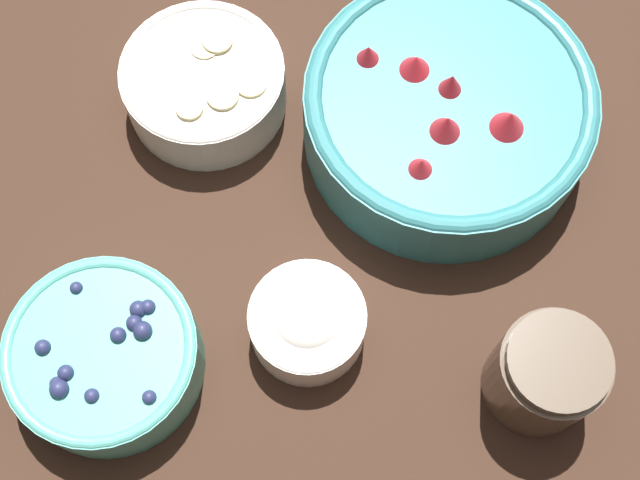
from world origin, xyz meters
TOP-DOWN VIEW (x-y plane):
  - ground_plane at (0.00, 0.00)m, footprint 4.00×4.00m
  - bowl_strawberries at (-0.06, -0.04)m, footprint 0.26×0.26m
  - bowl_blueberries at (0.24, 0.17)m, footprint 0.16×0.16m
  - bowl_bananas at (0.17, -0.09)m, footprint 0.15×0.15m
  - bowl_cream at (0.07, 0.14)m, footprint 0.10×0.10m
  - jar_chocolate at (-0.12, 0.20)m, footprint 0.09×0.09m

SIDE VIEW (x-z plane):
  - ground_plane at x=0.00m, z-range 0.00..0.00m
  - bowl_cream at x=0.07m, z-range 0.00..0.06m
  - bowl_bananas at x=0.17m, z-range 0.00..0.06m
  - bowl_blueberries at x=0.24m, z-range 0.00..0.07m
  - jar_chocolate at x=-0.12m, z-range 0.00..0.09m
  - bowl_strawberries at x=-0.06m, z-range 0.00..0.09m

